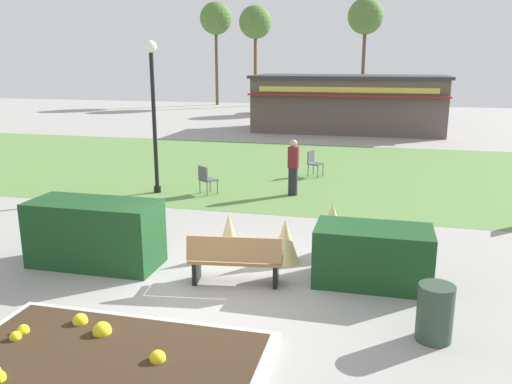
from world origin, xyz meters
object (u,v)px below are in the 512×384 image
(cafe_chair_east, at_px, (313,161))
(person_strolling, at_px, (293,167))
(tree_right_bg, at_px, (255,23))
(food_kiosk, at_px, (348,103))
(cafe_chair_west, at_px, (206,178))
(parked_car_east_slot, at_px, (412,108))
(tree_center_bg, at_px, (216,19))
(trash_bin, at_px, (435,313))
(lamppost_mid, at_px, (153,100))
(tree_left_bg, at_px, (366,17))
(park_bench, at_px, (235,260))
(parked_car_center_slot, at_px, (343,106))
(parked_car_west_slot, at_px, (279,105))

(cafe_chair_east, height_order, person_strolling, person_strolling)
(cafe_chair_east, distance_m, tree_right_bg, 29.75)
(food_kiosk, height_order, cafe_chair_east, food_kiosk)
(cafe_chair_west, xyz_separation_m, parked_car_east_slot, (7.03, 24.83, 0.12))
(tree_center_bg, bearing_deg, cafe_chair_east, -65.92)
(cafe_chair_west, height_order, cafe_chair_east, same)
(tree_right_bg, bearing_deg, trash_bin, -72.53)
(lamppost_mid, height_order, tree_right_bg, tree_right_bg)
(parked_car_east_slot, relative_size, tree_left_bg, 0.49)
(park_bench, distance_m, parked_car_east_slot, 31.22)
(tree_right_bg, bearing_deg, person_strolling, -74.20)
(cafe_chair_east, bearing_deg, parked_car_center_slot, 91.84)
(parked_car_west_slot, distance_m, tree_center_bg, 11.73)
(trash_bin, xyz_separation_m, tree_center_bg, (-15.70, 38.63, 6.99))
(parked_car_center_slot, bearing_deg, park_bench, -89.01)
(person_strolling, xyz_separation_m, parked_car_center_slot, (-0.44, 24.25, -0.22))
(cafe_chair_east, bearing_deg, person_strolling, -95.18)
(parked_car_east_slot, bearing_deg, tree_right_bg, 154.75)
(park_bench, height_order, tree_left_bg, tree_left_bg)
(parked_car_center_slot, bearing_deg, parked_car_east_slot, -0.05)
(parked_car_east_slot, bearing_deg, parked_car_center_slot, 179.95)
(parked_car_east_slot, bearing_deg, parked_car_west_slot, -179.99)
(cafe_chair_west, relative_size, tree_right_bg, 0.10)
(trash_bin, relative_size, parked_car_east_slot, 0.20)
(trash_bin, distance_m, cafe_chair_west, 9.41)
(cafe_chair_east, bearing_deg, lamppost_mid, -141.70)
(tree_left_bg, relative_size, tree_right_bg, 1.02)
(trash_bin, distance_m, cafe_chair_east, 11.08)
(person_strolling, relative_size, tree_center_bg, 0.19)
(parked_car_center_slot, height_order, parked_car_east_slot, same)
(parked_car_center_slot, height_order, tree_left_bg, tree_left_bg)
(park_bench, bearing_deg, parked_car_west_slot, 99.84)
(parked_car_west_slot, relative_size, parked_car_center_slot, 1.01)
(trash_bin, height_order, food_kiosk, food_kiosk)
(person_strolling, xyz_separation_m, tree_right_bg, (-8.61, 30.42, 6.16))
(tree_left_bg, bearing_deg, person_strolling, -91.40)
(food_kiosk, height_order, parked_car_west_slot, food_kiosk)
(person_strolling, distance_m, parked_car_west_slot, 24.81)
(tree_left_bg, bearing_deg, food_kiosk, -90.69)
(park_bench, height_order, tree_right_bg, tree_right_bg)
(tree_right_bg, bearing_deg, park_bench, -76.79)
(park_bench, xyz_separation_m, parked_car_east_slot, (4.38, 30.91, 0.16))
(person_strolling, xyz_separation_m, parked_car_west_slot, (-5.27, 24.25, -0.22))
(parked_car_east_slot, bearing_deg, tree_left_bg, 129.89)
(lamppost_mid, xyz_separation_m, tree_right_bg, (-4.50, 31.09, 4.20))
(park_bench, distance_m, tree_right_bg, 38.65)
(tree_center_bg, bearing_deg, parked_car_east_slot, -21.33)
(trash_bin, relative_size, tree_left_bg, 0.10)
(parked_car_west_slot, xyz_separation_m, parked_car_east_slot, (9.74, 0.00, 0.00))
(parked_car_west_slot, height_order, parked_car_east_slot, same)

